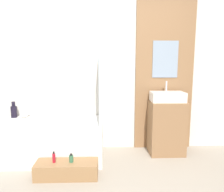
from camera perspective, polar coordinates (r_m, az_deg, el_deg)
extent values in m
cube|color=silver|center=(3.53, -0.29, 6.93)|extent=(4.20, 0.06, 2.60)
cube|color=#8E6642|center=(3.61, 13.55, 6.73)|extent=(0.93, 0.03, 2.60)
cube|color=#8C9EB2|center=(3.59, 13.74, 9.30)|extent=(0.40, 0.01, 0.57)
cube|color=white|center=(3.40, -15.37, -11.07)|extent=(1.48, 0.75, 0.56)
cube|color=silver|center=(3.32, -15.57, -6.58)|extent=(1.15, 0.53, 0.01)
cube|color=silver|center=(3.07, -3.24, 3.96)|extent=(0.01, 0.62, 1.20)
cube|color=#997047|center=(2.93, -11.70, -18.26)|extent=(0.77, 0.28, 0.19)
cube|color=#8E6642|center=(3.54, 13.99, -7.95)|extent=(0.53, 0.41, 0.82)
cube|color=white|center=(3.43, 14.30, -0.18)|extent=(0.50, 0.31, 0.15)
cylinder|color=silver|center=(3.49, 14.02, 2.52)|extent=(0.02, 0.02, 0.16)
cylinder|color=black|center=(3.75, -24.25, -3.80)|extent=(0.09, 0.09, 0.17)
cylinder|color=black|center=(3.73, -24.37, -1.93)|extent=(0.05, 0.05, 0.07)
sphere|color=silver|center=(3.68, -21.90, -4.25)|extent=(0.13, 0.13, 0.13)
cylinder|color=#B21928|center=(2.89, -14.93, -15.38)|extent=(0.04, 0.04, 0.11)
cylinder|color=black|center=(2.86, -14.99, -14.11)|extent=(0.02, 0.02, 0.02)
cylinder|color=#38704C|center=(2.86, -10.60, -15.80)|extent=(0.05, 0.05, 0.09)
cylinder|color=black|center=(2.83, -10.64, -14.82)|extent=(0.03, 0.03, 0.02)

